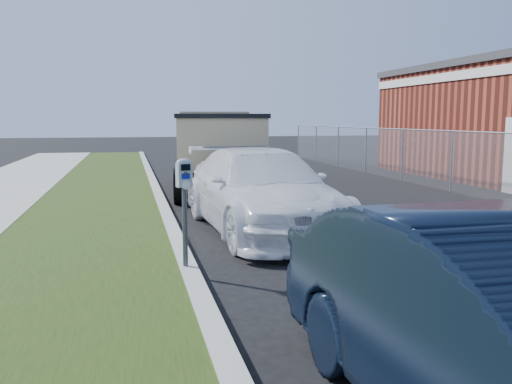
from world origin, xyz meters
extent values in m
plane|color=black|center=(0.00, 0.00, 0.00)|extent=(120.00, 120.00, 0.00)
cube|color=gray|center=(-2.60, 2.00, 0.07)|extent=(0.25, 50.00, 0.15)
cube|color=#1D350E|center=(-4.20, 2.00, 0.07)|extent=(3.00, 50.00, 0.13)
plane|color=slate|center=(6.00, 7.00, 0.90)|extent=(0.00, 30.00, 30.00)
cylinder|color=#939AA1|center=(6.00, 7.00, 1.80)|extent=(0.04, 30.00, 0.04)
cylinder|color=#939AA1|center=(6.00, 7.00, 0.90)|extent=(0.06, 0.06, 1.80)
cylinder|color=#939AA1|center=(6.00, 10.00, 0.90)|extent=(0.06, 0.06, 1.80)
cylinder|color=#939AA1|center=(6.00, 13.00, 0.90)|extent=(0.06, 0.06, 1.80)
cylinder|color=#939AA1|center=(6.00, 16.00, 0.90)|extent=(0.06, 0.06, 1.80)
cylinder|color=#939AA1|center=(6.00, 19.00, 0.90)|extent=(0.06, 0.06, 1.80)
cylinder|color=#939AA1|center=(6.00, 22.00, 0.90)|extent=(0.06, 0.06, 1.80)
cube|color=silver|center=(7.48, 8.00, 3.60)|extent=(0.06, 14.00, 0.30)
cylinder|color=#3F4247|center=(-2.64, -0.04, 0.68)|extent=(0.08, 0.08, 1.08)
cube|color=gray|center=(-2.64, -0.04, 1.41)|extent=(0.22, 0.17, 0.32)
ellipsoid|color=gray|center=(-2.64, -0.04, 1.57)|extent=(0.23, 0.18, 0.12)
cube|color=black|center=(-2.62, -0.11, 1.51)|extent=(0.13, 0.04, 0.09)
cube|color=#0C188D|center=(-2.62, -0.11, 1.39)|extent=(0.12, 0.04, 0.08)
cylinder|color=silver|center=(-2.62, -0.11, 1.28)|extent=(0.12, 0.04, 0.12)
cube|color=#3F4247|center=(-2.62, -0.11, 1.43)|extent=(0.04, 0.02, 0.05)
imported|color=white|center=(-0.88, 2.75, 0.79)|extent=(2.56, 5.57, 1.58)
cube|color=black|center=(-0.81, 8.46, 0.68)|extent=(2.69, 6.17, 0.33)
cube|color=tan|center=(-0.58, 10.60, 1.45)|extent=(2.37, 1.91, 1.87)
cube|color=black|center=(-0.58, 10.60, 1.82)|extent=(2.40, 1.93, 0.56)
cube|color=tan|center=(-0.89, 7.72, 1.45)|extent=(2.66, 4.15, 1.50)
cube|color=black|center=(-0.89, 7.72, 2.22)|extent=(2.76, 4.25, 0.11)
cube|color=black|center=(-0.48, 11.48, 0.61)|extent=(2.25, 0.38, 0.28)
cylinder|color=black|center=(-1.65, 10.62, 0.47)|extent=(0.40, 0.96, 0.93)
cylinder|color=black|center=(0.48, 10.39, 0.47)|extent=(0.40, 0.96, 0.93)
cylinder|color=black|center=(-1.93, 8.11, 0.47)|extent=(0.40, 0.96, 0.93)
cylinder|color=black|center=(0.21, 7.88, 0.47)|extent=(0.40, 0.96, 0.93)
cylinder|color=black|center=(-2.11, 6.44, 0.47)|extent=(0.40, 0.96, 0.93)
cylinder|color=black|center=(0.03, 6.21, 0.47)|extent=(0.40, 0.96, 0.93)
camera|label=1|loc=(-3.35, -7.29, 2.15)|focal=38.00mm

